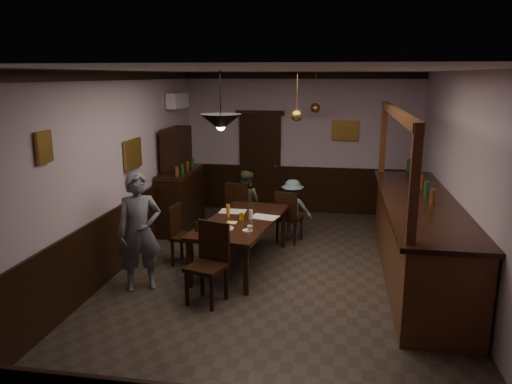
% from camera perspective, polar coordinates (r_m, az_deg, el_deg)
% --- Properties ---
extents(room, '(5.01, 8.01, 3.01)m').
position_cam_1_polar(room, '(6.87, 2.65, 1.14)').
color(room, '#2D2621').
rests_on(room, ground).
extents(dining_table, '(1.29, 2.32, 0.75)m').
position_cam_1_polar(dining_table, '(7.77, -1.70, -3.62)').
color(dining_table, black).
rests_on(dining_table, ground).
extents(chair_far_left, '(0.57, 0.57, 1.05)m').
position_cam_1_polar(chair_far_left, '(9.10, -1.87, -1.82)').
color(chair_far_left, black).
rests_on(chair_far_left, ground).
extents(chair_far_right, '(0.51, 0.51, 0.95)m').
position_cam_1_polar(chair_far_right, '(8.87, 3.68, -2.60)').
color(chair_far_right, black).
rests_on(chair_far_right, ground).
extents(chair_near, '(0.57, 0.57, 1.06)m').
position_cam_1_polar(chair_near, '(6.64, -5.32, -7.61)').
color(chair_near, black).
rests_on(chair_near, ground).
extents(chair_side, '(0.46, 0.46, 0.95)m').
position_cam_1_polar(chair_side, '(7.99, -8.50, -4.53)').
color(chair_side, black).
rests_on(chair_side, ground).
extents(person_standing, '(0.72, 0.64, 1.66)m').
position_cam_1_polar(person_standing, '(7.07, -13.17, -4.46)').
color(person_standing, '#52545E').
rests_on(person_standing, ground).
extents(person_seated_left, '(0.70, 0.61, 1.22)m').
position_cam_1_polar(person_seated_left, '(9.34, -1.21, -1.20)').
color(person_seated_left, '#4C4E2F').
rests_on(person_seated_left, ground).
extents(person_seated_right, '(0.77, 0.51, 1.10)m').
position_cam_1_polar(person_seated_right, '(9.12, 4.16, -1.97)').
color(person_seated_right, slate).
rests_on(person_seated_right, ground).
extents(newspaper_left, '(0.42, 0.30, 0.01)m').
position_cam_1_polar(newspaper_left, '(8.20, -2.67, -2.22)').
color(newspaper_left, silver).
rests_on(newspaper_left, dining_table).
extents(newspaper_right, '(0.48, 0.39, 0.01)m').
position_cam_1_polar(newspaper_right, '(7.86, 0.96, -2.88)').
color(newspaper_right, silver).
rests_on(newspaper_right, dining_table).
extents(napkin, '(0.17, 0.17, 0.00)m').
position_cam_1_polar(napkin, '(7.60, -2.78, -3.50)').
color(napkin, '#FFD35D').
rests_on(napkin, dining_table).
extents(saucer, '(0.15, 0.15, 0.01)m').
position_cam_1_polar(saucer, '(7.19, -0.98, -4.41)').
color(saucer, white).
rests_on(saucer, dining_table).
extents(coffee_cup, '(0.09, 0.09, 0.07)m').
position_cam_1_polar(coffee_cup, '(7.15, -0.71, -4.16)').
color(coffee_cup, white).
rests_on(coffee_cup, saucer).
extents(pastry_plate, '(0.22, 0.22, 0.01)m').
position_cam_1_polar(pastry_plate, '(7.30, -3.42, -4.17)').
color(pastry_plate, white).
rests_on(pastry_plate, dining_table).
extents(pastry_ring_a, '(0.13, 0.13, 0.04)m').
position_cam_1_polar(pastry_ring_a, '(7.24, -3.98, -4.08)').
color(pastry_ring_a, '#C68C47').
rests_on(pastry_ring_a, pastry_plate).
extents(pastry_ring_b, '(0.13, 0.13, 0.04)m').
position_cam_1_polar(pastry_ring_b, '(7.28, -3.40, -3.99)').
color(pastry_ring_b, '#C68C47').
rests_on(pastry_ring_b, pastry_plate).
extents(soda_can, '(0.07, 0.07, 0.12)m').
position_cam_1_polar(soda_can, '(7.68, -1.69, -2.85)').
color(soda_can, orange).
rests_on(soda_can, dining_table).
extents(beer_glass, '(0.06, 0.06, 0.20)m').
position_cam_1_polar(beer_glass, '(7.89, -3.22, -2.13)').
color(beer_glass, '#BF721E').
rests_on(beer_glass, dining_table).
extents(water_glass, '(0.06, 0.06, 0.15)m').
position_cam_1_polar(water_glass, '(7.74, -0.60, -2.59)').
color(water_glass, silver).
rests_on(water_glass, dining_table).
extents(pepper_mill, '(0.04, 0.04, 0.14)m').
position_cam_1_polar(pepper_mill, '(7.20, -6.81, -3.95)').
color(pepper_mill, black).
rests_on(pepper_mill, dining_table).
extents(sideboard, '(0.53, 1.49, 1.97)m').
position_cam_1_polar(sideboard, '(9.74, -8.69, 0.35)').
color(sideboard, black).
rests_on(sideboard, ground).
extents(bar_counter, '(1.03, 4.41, 2.47)m').
position_cam_1_polar(bar_counter, '(7.74, 18.01, -4.82)').
color(bar_counter, '#4C2714').
rests_on(bar_counter, ground).
extents(door_back, '(0.90, 0.06, 2.10)m').
position_cam_1_polar(door_back, '(10.92, 0.46, 3.28)').
color(door_back, black).
rests_on(door_back, ground).
extents(ac_unit, '(0.20, 0.85, 0.30)m').
position_cam_1_polar(ac_unit, '(10.10, -8.95, 10.31)').
color(ac_unit, white).
rests_on(ac_unit, ground).
extents(picture_left_small, '(0.04, 0.28, 0.36)m').
position_cam_1_polar(picture_left_small, '(6.08, -23.06, 4.75)').
color(picture_left_small, olive).
rests_on(picture_left_small, ground).
extents(picture_left_large, '(0.04, 0.62, 0.48)m').
position_cam_1_polar(picture_left_large, '(8.25, -13.89, 4.22)').
color(picture_left_large, olive).
rests_on(picture_left_large, ground).
extents(picture_back, '(0.55, 0.04, 0.42)m').
position_cam_1_polar(picture_back, '(10.69, 10.12, 6.92)').
color(picture_back, olive).
rests_on(picture_back, ground).
extents(pendant_iron, '(0.56, 0.56, 0.79)m').
position_cam_1_polar(pendant_iron, '(6.72, -4.05, 7.95)').
color(pendant_iron, black).
rests_on(pendant_iron, ground).
extents(pendant_brass_mid, '(0.20, 0.20, 0.81)m').
position_cam_1_polar(pendant_brass_mid, '(8.20, 4.68, 8.72)').
color(pendant_brass_mid, '#BF8C3F').
rests_on(pendant_brass_mid, ground).
extents(pendant_brass_far, '(0.20, 0.20, 0.81)m').
position_cam_1_polar(pendant_brass_far, '(10.08, 6.79, 9.50)').
color(pendant_brass_far, '#BF8C3F').
rests_on(pendant_brass_far, ground).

